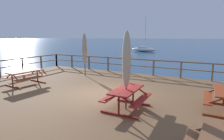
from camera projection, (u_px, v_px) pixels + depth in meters
The scene contains 8 objects.
ground_plane at pixel (104, 107), 8.90m from camera, with size 600.00×600.00×0.00m, color navy.
wooden_deck at pixel (104, 100), 8.84m from camera, with size 16.40×10.73×0.67m, color brown.
railing_waterside_far at pixel (141, 64), 13.18m from camera, with size 16.20×0.10×1.09m.
picnic_table_back_right at pixel (127, 94), 6.83m from camera, with size 1.43×1.75×0.78m.
picnic_table_front_left at pixel (25, 75), 10.39m from camera, with size 1.58×1.98×0.78m.
patio_umbrella_tall_mid_right at pixel (127, 60), 6.59m from camera, with size 0.32×0.32×2.86m.
patio_umbrella_tall_back_right at pixel (85, 49), 12.47m from camera, with size 0.32×0.32×2.87m.
sailboat_distant at pixel (144, 49), 41.82m from camera, with size 6.21×2.80×7.72m.
Camera 1 is at (4.29, -7.28, 3.31)m, focal length 29.94 mm.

